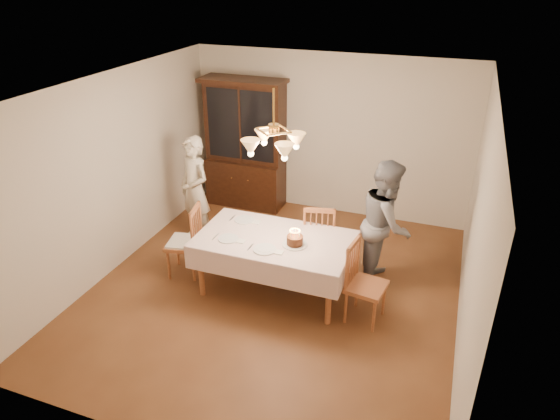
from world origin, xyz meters
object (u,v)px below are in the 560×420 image
at_px(dining_table, 274,243).
at_px(china_hutch, 245,146).
at_px(birthday_cake, 295,241).
at_px(chair_far_side, 319,240).
at_px(elderly_woman, 195,189).

xyz_separation_m(dining_table, china_hutch, (-1.37, 2.25, 0.36)).
relative_size(dining_table, birthday_cake, 6.33).
height_order(chair_far_side, birthday_cake, chair_far_side).
bearing_deg(chair_far_side, dining_table, -119.39).
relative_size(chair_far_side, elderly_woman, 0.62).
height_order(chair_far_side, elderly_woman, elderly_woman).
distance_m(elderly_woman, birthday_cake, 2.09).
bearing_deg(elderly_woman, chair_far_side, 21.64).
height_order(elderly_woman, birthday_cake, elderly_woman).
bearing_deg(birthday_cake, china_hutch, 125.46).
height_order(dining_table, china_hutch, china_hutch).
height_order(china_hutch, chair_far_side, china_hutch).
height_order(dining_table, elderly_woman, elderly_woman).
height_order(china_hutch, birthday_cake, china_hutch).
bearing_deg(china_hutch, chair_far_side, -41.87).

